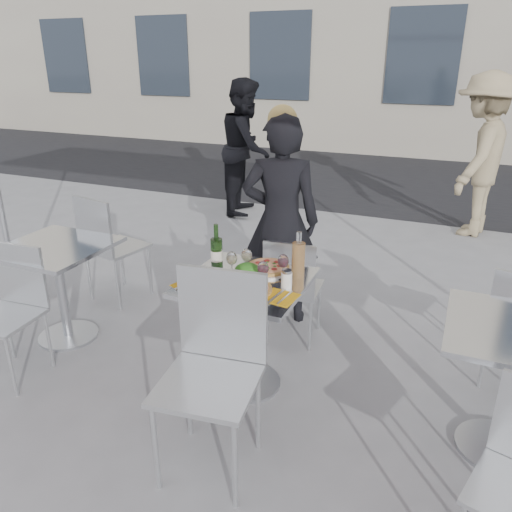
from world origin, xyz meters
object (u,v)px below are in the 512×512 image
at_px(wineglass_red_a, 263,269).
at_px(wineglass_red_b, 283,262).
at_px(main_table, 246,311).
at_px(napkin_left, 191,284).
at_px(wine_bottle, 217,252).
at_px(wineglass_white_a, 232,259).
at_px(chair_far, 292,283).
at_px(pizza_near, 243,289).
at_px(side_chair_lnear, 12,301).
at_px(side_chair_lfar, 107,241).
at_px(pedestrian_b, 480,156).
at_px(side_table_left, 59,272).
at_px(woman_diner, 281,222).
at_px(pedestrian_a, 246,147).
at_px(wineglass_white_b, 247,256).
at_px(carafe, 298,259).
at_px(pizza_far, 268,268).
at_px(napkin_right, 280,297).
at_px(chair_near, 215,356).
at_px(sugar_shaker, 287,279).

height_order(wineglass_red_a, wineglass_red_b, same).
distance_m(main_table, napkin_left, 0.39).
height_order(wine_bottle, wineglass_white_a, wine_bottle).
relative_size(chair_far, pizza_near, 2.44).
bearing_deg(side_chair_lnear, side_chair_lfar, 90.33).
distance_m(side_chair_lfar, pizza_near, 1.80).
xyz_separation_m(pedestrian_b, wineglass_red_a, (-1.12, -3.87, -0.08)).
height_order(side_table_left, side_chair_lfar, side_chair_lfar).
relative_size(chair_far, woman_diner, 0.50).
xyz_separation_m(side_chair_lnear, pedestrian_a, (-0.13, 4.03, 0.36)).
bearing_deg(pedestrian_a, pedestrian_b, -98.60).
relative_size(pedestrian_b, wine_bottle, 6.33).
relative_size(chair_far, wineglass_red_a, 5.23).
bearing_deg(wineglass_red_a, wine_bottle, 161.13).
bearing_deg(side_table_left, woman_diner, 34.87).
distance_m(wineglass_white_b, wineglass_red_b, 0.24).
height_order(wine_bottle, napkin_left, wine_bottle).
height_order(chair_far, carafe, carafe).
bearing_deg(napkin_left, chair_far, 82.62).
bearing_deg(pedestrian_b, wineglass_red_a, -2.59).
relative_size(main_table, chair_far, 0.91).
height_order(pizza_far, wineglass_white_b, wineglass_white_b).
xyz_separation_m(wine_bottle, wineglass_white_b, (0.20, 0.02, -0.00)).
xyz_separation_m(pedestrian_a, wineglass_white_b, (1.57, -3.49, -0.02)).
height_order(pizza_far, napkin_right, pizza_far).
height_order(chair_far, chair_near, chair_near).
distance_m(wine_bottle, napkin_right, 0.57).
height_order(pedestrian_b, carafe, pedestrian_b).
distance_m(pedestrian_a, pizza_near, 4.09).
distance_m(chair_far, side_chair_lnear, 1.89).
xyz_separation_m(side_chair_lnear, pedestrian_b, (2.72, 4.27, 0.42)).
xyz_separation_m(side_table_left, pizza_far, (1.57, 0.19, 0.23)).
bearing_deg(pizza_far, wine_bottle, -161.12).
relative_size(main_table, napkin_left, 3.35).
height_order(side_chair_lnear, pedestrian_b, pedestrian_b).
bearing_deg(pizza_near, woman_diner, 99.36).
bearing_deg(wineglass_white_b, pedestrian_b, 70.98).
bearing_deg(napkin_left, side_chair_lfar, 164.32).
bearing_deg(napkin_left, wineglass_white_b, 69.24).
relative_size(pedestrian_a, pedestrian_b, 0.94).
height_order(side_table_left, chair_far, chair_far).
bearing_deg(napkin_right, pedestrian_a, 123.90).
bearing_deg(wineglass_red_a, side_chair_lnear, -166.00).
xyz_separation_m(main_table, sugar_shaker, (0.26, 0.00, 0.26)).
bearing_deg(pedestrian_b, wineglass_white_b, -5.52).
bearing_deg(wineglass_red_a, side_table_left, 178.61).
distance_m(main_table, wineglass_red_b, 0.39).
height_order(side_chair_lfar, wineglass_red_a, side_chair_lfar).
bearing_deg(carafe, wineglass_red_a, -125.41).
height_order(side_table_left, woman_diner, woman_diner).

